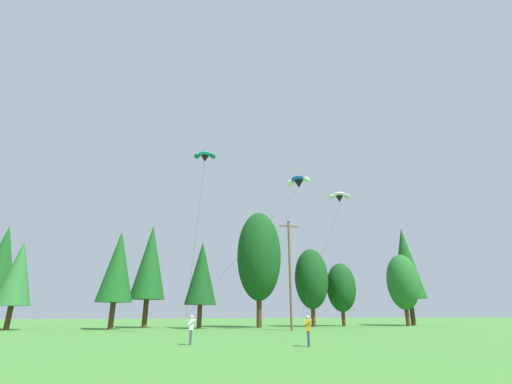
# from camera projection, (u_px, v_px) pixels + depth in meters

# --- Properties ---
(treeline_tree_b) EXTENTS (4.26, 4.26, 12.08)m
(treeline_tree_b) POSITION_uv_depth(u_px,v_px,m) (1.00, 262.00, 42.80)
(treeline_tree_b) COLOR #472D19
(treeline_tree_b) RESTS_ON ground_plane
(treeline_tree_c) EXTENTS (3.73, 3.73, 9.69)m
(treeline_tree_c) POSITION_uv_depth(u_px,v_px,m) (18.00, 273.00, 40.17)
(treeline_tree_c) COLOR #472D19
(treeline_tree_c) RESTS_ON ground_plane
(treeline_tree_d) EXTENTS (4.09, 4.09, 11.32)m
(treeline_tree_d) POSITION_uv_depth(u_px,v_px,m) (118.00, 266.00, 42.23)
(treeline_tree_d) COLOR #472D19
(treeline_tree_d) RESTS_ON ground_plane
(treeline_tree_e) EXTENTS (4.49, 4.49, 13.11)m
(treeline_tree_e) POSITION_uv_depth(u_px,v_px,m) (150.00, 262.00, 47.02)
(treeline_tree_e) COLOR #472D19
(treeline_tree_e) RESTS_ON ground_plane
(treeline_tree_f) EXTENTS (3.89, 3.89, 10.40)m
(treeline_tree_f) POSITION_uv_depth(u_px,v_px,m) (202.00, 273.00, 44.35)
(treeline_tree_f) COLOR #472D19
(treeline_tree_f) RESTS_ON ground_plane
(treeline_tree_g) EXTENTS (5.85, 5.85, 14.99)m
(treeline_tree_g) POSITION_uv_depth(u_px,v_px,m) (259.00, 256.00, 47.73)
(treeline_tree_g) COLOR #472D19
(treeline_tree_g) RESTS_ON ground_plane
(treeline_tree_h) EXTENTS (4.61, 4.61, 10.42)m
(treeline_tree_h) POSITION_uv_depth(u_px,v_px,m) (311.00, 279.00, 49.53)
(treeline_tree_h) COLOR #472D19
(treeline_tree_h) RESTS_ON ground_plane
(treeline_tree_i) EXTENTS (4.15, 4.15, 8.70)m
(treeline_tree_i) POSITION_uv_depth(u_px,v_px,m) (341.00, 287.00, 51.33)
(treeline_tree_i) COLOR #472D19
(treeline_tree_i) RESTS_ON ground_plane
(treeline_tree_j) EXTENTS (4.51, 4.51, 10.05)m
(treeline_tree_j) POSITION_uv_depth(u_px,v_px,m) (403.00, 282.00, 52.17)
(treeline_tree_j) COLOR #472D19
(treeline_tree_j) RESTS_ON ground_plane
(treeline_tree_k) EXTENTS (4.83, 4.83, 14.67)m
(treeline_tree_k) POSITION_uv_depth(u_px,v_px,m) (405.00, 262.00, 55.21)
(treeline_tree_k) COLOR #472D19
(treeline_tree_k) RESTS_ON ground_plane
(utility_pole) EXTENTS (2.20, 0.26, 11.91)m
(utility_pole) POSITION_uv_depth(u_px,v_px,m) (290.00, 271.00, 39.52)
(utility_pole) COLOR brown
(utility_pole) RESTS_ON ground_plane
(kite_flyer_near) EXTENTS (0.53, 0.57, 1.69)m
(kite_flyer_near) POSITION_uv_depth(u_px,v_px,m) (191.00, 327.00, 21.52)
(kite_flyer_near) COLOR #4C4C51
(kite_flyer_near) RESTS_ON ground_plane
(kite_flyer_mid) EXTENTS (0.71, 0.73, 1.69)m
(kite_flyer_mid) POSITION_uv_depth(u_px,v_px,m) (308.00, 328.00, 20.51)
(kite_flyer_mid) COLOR navy
(kite_flyer_mid) RESTS_ON ground_plane
(parafoil_kite_high_blue_white) EXTENTS (14.56, 14.80, 15.56)m
(parafoil_kite_high_blue_white) POSITION_uv_depth(u_px,v_px,m) (298.00, 181.00, 41.83)
(parafoil_kite_high_blue_white) COLOR blue
(parafoil_kite_mid_white) EXTENTS (11.29, 13.46, 12.83)m
(parafoil_kite_mid_white) POSITION_uv_depth(u_px,v_px,m) (339.00, 197.00, 38.79)
(parafoil_kite_mid_white) COLOR white
(parafoil_kite_far_teal) EXTENTS (2.68, 9.13, 15.11)m
(parafoil_kite_far_teal) POSITION_uv_depth(u_px,v_px,m) (205.00, 156.00, 34.49)
(parafoil_kite_far_teal) COLOR teal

